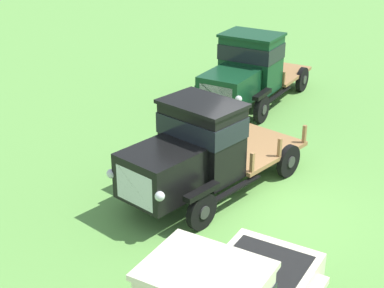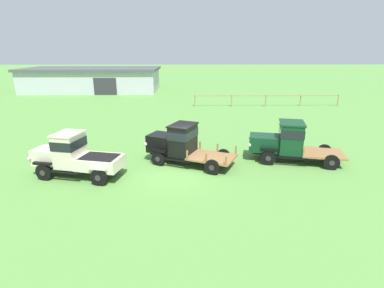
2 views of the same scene
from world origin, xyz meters
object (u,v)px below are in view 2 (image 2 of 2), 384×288
object	(u,v)px
farm_shed	(93,79)
vintage_truck_midrow_center	(286,141)
vintage_truck_foreground_near	(75,155)
vintage_truck_second_in_line	(180,143)

from	to	relation	value
farm_shed	vintage_truck_midrow_center	xyz separation A→B (m)	(20.28, -31.31, -0.60)
farm_shed	vintage_truck_foreground_near	size ratio (longest dim) A/B	4.14
vintage_truck_foreground_near	vintage_truck_midrow_center	size ratio (longest dim) A/B	0.88
vintage_truck_midrow_center	farm_shed	bearing A→B (deg)	122.92
farm_shed	vintage_truck_second_in_line	distance (m)	34.56
vintage_truck_second_in_line	vintage_truck_midrow_center	xyz separation A→B (m)	(6.12, 0.20, 0.02)
farm_shed	vintage_truck_second_in_line	size ratio (longest dim) A/B	3.81
farm_shed	vintage_truck_foreground_near	xyz separation A→B (m)	(8.90, -33.37, -0.68)
vintage_truck_midrow_center	vintage_truck_foreground_near	bearing A→B (deg)	-169.75
farm_shed	vintage_truck_second_in_line	xyz separation A→B (m)	(14.16, -31.52, -0.62)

